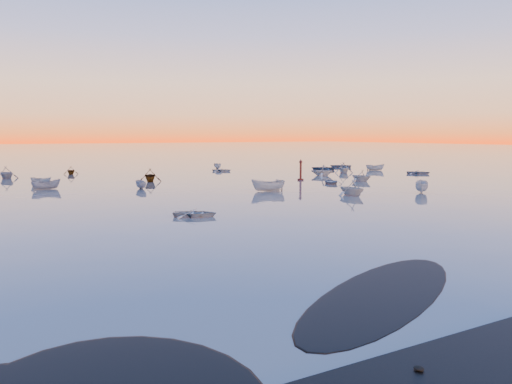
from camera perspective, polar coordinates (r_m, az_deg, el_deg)
ground at (r=117.03m, az=-18.06°, el=2.77°), size 600.00×600.00×0.00m
moored_fleet at (r=71.79m, az=-10.35°, el=0.76°), size 124.00×58.00×1.20m
boat_near_left at (r=44.14m, az=-6.98°, el=-2.80°), size 3.39×4.03×0.95m
boat_near_center at (r=65.08m, az=18.35°, el=-0.06°), size 4.07×4.20×1.42m
boat_near_right at (r=60.16m, az=10.86°, el=-0.36°), size 4.13×2.17×1.39m
channel_marker at (r=78.74m, az=5.12°, el=2.34°), size 0.97×0.97×3.44m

